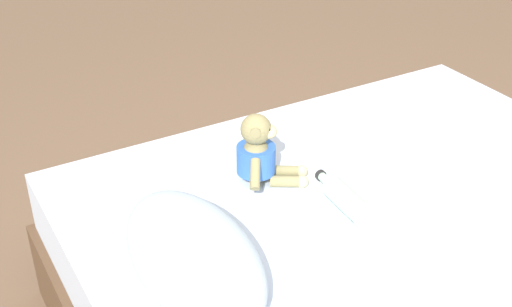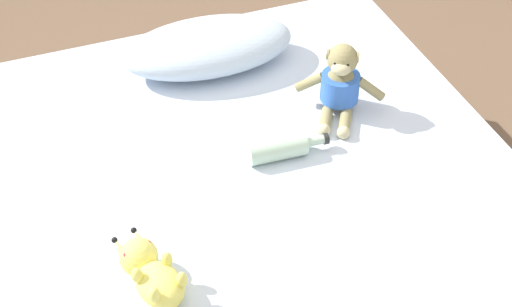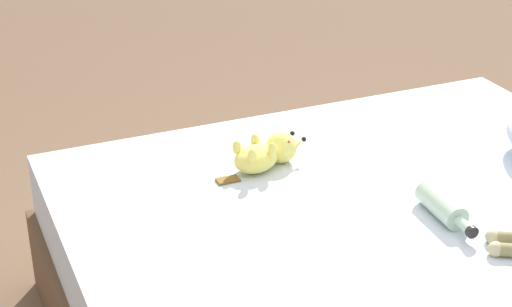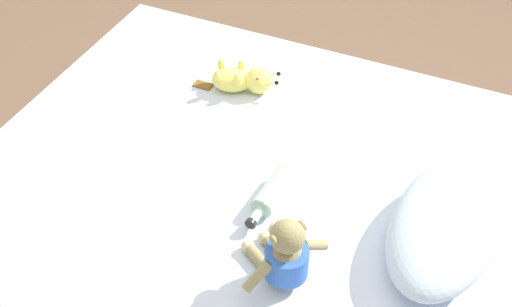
% 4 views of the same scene
% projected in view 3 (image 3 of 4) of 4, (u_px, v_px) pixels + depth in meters
% --- Properties ---
extents(bed, '(1.57, 1.85, 0.51)m').
position_uv_depth(bed, '(383.00, 284.00, 2.47)').
color(bed, brown).
rests_on(bed, ground_plane).
extents(plush_yellow_creature, '(0.16, 0.32, 0.10)m').
position_uv_depth(plush_yellow_creature, '(267.00, 153.00, 2.58)').
color(plush_yellow_creature, '#EAE066').
rests_on(plush_yellow_creature, bed).
extents(glass_bottle, '(0.25, 0.08, 0.07)m').
position_uv_depth(glass_bottle, '(443.00, 206.00, 2.31)').
color(glass_bottle, '#B2D1B7').
rests_on(glass_bottle, bed).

